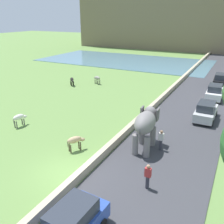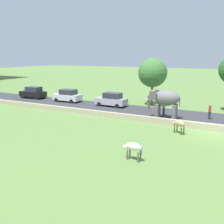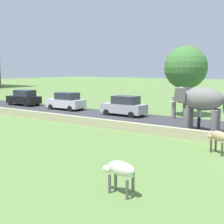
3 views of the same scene
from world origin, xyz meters
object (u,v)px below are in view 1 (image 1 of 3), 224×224
Objects in this scene: car_black at (220,80)px; cow_tan at (75,140)px; cow_black at (72,80)px; cow_grey at (97,78)px; elephant at (146,124)px; car_silver at (206,111)px; car_white at (215,92)px; cow_white at (19,118)px; person_trailing at (148,176)px; person_beside_elephant at (161,140)px.

cow_tan is (-7.61, -23.84, -0.06)m from car_black.
cow_grey is (2.65, 2.46, 0.00)m from cow_black.
car_silver is (3.17, 7.79, -1.14)m from elephant.
cow_white is at bearing -131.97° from car_white.
car_silver is (-0.00, -13.45, 0.00)m from car_black.
car_black is at bearing 89.99° from car_white.
person_trailing is 1.17× the size of cow_grey.
car_white reaches higher than cow_tan.
car_black is 20.71m from cow_black.
person_trailing is (0.64, -4.59, 0.00)m from person_beside_elephant.
cow_white is (-14.53, -16.16, -0.06)m from car_white.
car_black is at bearing 57.29° from cow_white.
cow_white is (-13.12, 2.87, -0.04)m from person_trailing.
car_black reaches higher than person_beside_elephant.
car_white is (2.06, 14.44, 0.03)m from person_beside_elephant.
person_beside_elephant is 1.00× the size of person_trailing.
cow_black and cow_tan have the same top height.
car_silver is at bearing -22.71° from cow_grey.
person_beside_elephant is 12.59m from cow_white.
car_white is (1.42, 19.03, 0.03)m from person_trailing.
elephant is 0.87× the size of car_black.
car_silver is 3.29× the size of cow_black.
cow_tan is 0.96× the size of cow_white.
car_white is at bearing 89.99° from car_silver.
elephant is 2.53× the size of cow_grey.
car_silver reaches higher than cow_black.
cow_grey is at bearing 115.89° from cow_tan.
car_silver is 18.99m from cow_black.
elephant reaches higher than cow_tan.
person_trailing reaches higher than cow_black.
cow_black is at bearing 106.63° from cow_white.
person_trailing is 0.41× the size of car_white.
cow_white and cow_grey have the same top height.
person_trailing reaches higher than cow_tan.
elephant is 2.16× the size of person_trailing.
cow_black is (-15.35, 11.97, -1.20)m from elephant.
elephant reaches higher than cow_black.
person_trailing is at bearing -52.29° from cow_grey.
person_beside_elephant is at bearing 97.96° from person_trailing.
cow_black is at bearing -137.17° from cow_grey.
cow_tan is (-6.19, 1.66, -0.04)m from person_trailing.
cow_grey is (-8.26, 17.03, 0.00)m from cow_tan.
cow_grey is at bearing -156.78° from car_black.
cow_black is at bearing 126.84° from cow_tan.
cow_tan is at bearing 164.96° from person_trailing.
cow_white is (-14.53, -22.63, -0.06)m from car_black.
elephant is 19.51m from cow_black.
car_white is at bearing 48.03° from cow_white.
cow_black is (-18.52, 4.18, -0.06)m from car_silver.
car_black is at bearing 89.99° from car_silver.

